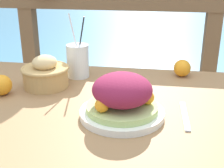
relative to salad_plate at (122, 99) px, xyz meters
name	(u,v)px	position (x,y,z in m)	size (l,w,h in m)	color
patio_table	(90,131)	(-0.11, 0.05, -0.15)	(1.18, 0.78, 0.70)	#997047
railing_fence	(117,48)	(-0.11, 0.70, -0.04)	(2.80, 0.08, 1.00)	brown
sea_backdrop	(142,37)	(-0.11, 3.20, -0.56)	(12.00, 4.00, 0.40)	teal
salad_plate	(122,99)	(0.00, 0.00, 0.00)	(0.25, 0.25, 0.13)	white
drink_glass	(78,61)	(-0.21, 0.31, 0.01)	(0.09, 0.09, 0.25)	silver
bread_basket	(45,74)	(-0.30, 0.19, -0.01)	(0.17, 0.17, 0.12)	tan
fork	(185,116)	(0.18, 0.03, -0.05)	(0.02, 0.18, 0.00)	silver
orange_near_basket	(182,68)	(0.19, 0.37, -0.02)	(0.07, 0.07, 0.07)	orange
orange_near_glass	(2,85)	(-0.42, 0.10, -0.02)	(0.07, 0.07, 0.07)	orange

